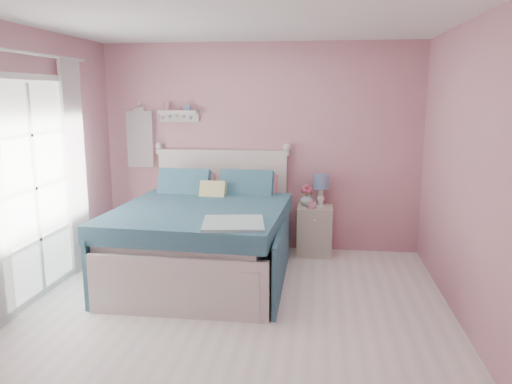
% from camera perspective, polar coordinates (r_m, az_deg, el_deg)
% --- Properties ---
extents(floor, '(4.50, 4.50, 0.00)m').
position_cam_1_polar(floor, '(4.52, -3.04, -14.73)').
color(floor, white).
rests_on(floor, ground).
extents(room_shell, '(4.50, 4.50, 4.50)m').
position_cam_1_polar(room_shell, '(4.09, -3.27, 5.67)').
color(room_shell, '#C57D8F').
rests_on(room_shell, floor).
extents(bed, '(1.83, 2.24, 1.28)m').
position_cam_1_polar(bed, '(5.52, -5.89, -5.26)').
color(bed, silver).
rests_on(bed, floor).
extents(nightstand, '(0.42, 0.42, 0.61)m').
position_cam_1_polar(nightstand, '(6.25, 6.70, -4.39)').
color(nightstand, beige).
rests_on(nightstand, floor).
extents(table_lamp, '(0.20, 0.20, 0.39)m').
position_cam_1_polar(table_lamp, '(6.19, 7.42, 0.92)').
color(table_lamp, white).
rests_on(table_lamp, nightstand).
extents(vase, '(0.18, 0.18, 0.17)m').
position_cam_1_polar(vase, '(6.18, 5.80, -0.82)').
color(vase, silver).
rests_on(vase, nightstand).
extents(teacup, '(0.12, 0.12, 0.09)m').
position_cam_1_polar(teacup, '(6.06, 6.41, -1.48)').
color(teacup, pink).
rests_on(teacup, nightstand).
extents(roses, '(0.14, 0.11, 0.12)m').
position_cam_1_polar(roses, '(6.15, 5.81, 0.28)').
color(roses, '#CE466B').
rests_on(roses, vase).
extents(wall_shelf, '(0.50, 0.15, 0.25)m').
position_cam_1_polar(wall_shelf, '(6.45, -8.85, 8.90)').
color(wall_shelf, silver).
rests_on(wall_shelf, room_shell).
extents(hanging_dress, '(0.34, 0.03, 0.72)m').
position_cam_1_polar(hanging_dress, '(6.62, -13.11, 5.90)').
color(hanging_dress, white).
rests_on(hanging_dress, room_shell).
extents(french_door, '(0.04, 1.32, 2.16)m').
position_cam_1_polar(french_door, '(5.25, -24.01, 0.32)').
color(french_door, silver).
rests_on(french_door, floor).
extents(curtain_far, '(0.04, 0.40, 2.32)m').
position_cam_1_polar(curtain_far, '(5.85, -19.93, 2.69)').
color(curtain_far, white).
rests_on(curtain_far, floor).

